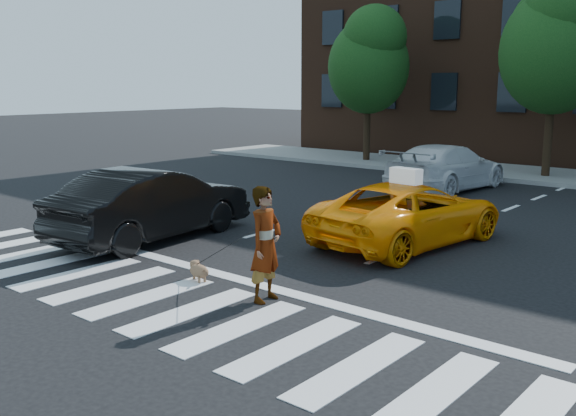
{
  "coord_description": "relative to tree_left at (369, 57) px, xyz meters",
  "views": [
    {
      "loc": [
        7.95,
        -6.02,
        3.33
      ],
      "look_at": [
        0.56,
        2.8,
        1.1
      ],
      "focal_mm": 40.0,
      "sensor_mm": 36.0,
      "label": 1
    }
  ],
  "objects": [
    {
      "name": "ground",
      "position": [
        6.97,
        -17.0,
        -4.44
      ],
      "size": [
        120.0,
        120.0,
        0.0
      ],
      "primitive_type": "plane",
      "color": "black",
      "rests_on": "ground"
    },
    {
      "name": "crosswalk",
      "position": [
        6.97,
        -17.0,
        -4.43
      ],
      "size": [
        13.0,
        2.4,
        0.01
      ],
      "primitive_type": "cube",
      "color": "silver",
      "rests_on": "ground"
    },
    {
      "name": "tree_left",
      "position": [
        0.0,
        0.0,
        0.0
      ],
      "size": [
        3.39,
        3.38,
        6.5
      ],
      "color": "black",
      "rests_on": "ground"
    },
    {
      "name": "white_suv",
      "position": [
        5.8,
        -4.33,
        -3.71
      ],
      "size": [
        2.29,
        5.14,
        1.46
      ],
      "primitive_type": "imported",
      "rotation": [
        0.0,
        0.0,
        3.09
      ],
      "color": "silver",
      "rests_on": "ground"
    },
    {
      "name": "stop_line",
      "position": [
        6.97,
        -15.4,
        -4.43
      ],
      "size": [
        12.0,
        0.3,
        0.01
      ],
      "primitive_type": "cube",
      "color": "silver",
      "rests_on": "ground"
    },
    {
      "name": "tree_mid",
      "position": [
        7.5,
        -0.0,
        0.41
      ],
      "size": [
        3.69,
        3.69,
        7.1
      ],
      "color": "black",
      "rests_on": "ground"
    },
    {
      "name": "woman",
      "position": [
        8.5,
        -15.9,
        -3.54
      ],
      "size": [
        0.5,
        0.7,
        1.81
      ],
      "primitive_type": "imported",
      "rotation": [
        0.0,
        0.0,
        1.68
      ],
      "color": "#999999",
      "rests_on": "ground"
    },
    {
      "name": "black_sedan",
      "position": [
        3.92,
        -14.46,
        -3.66
      ],
      "size": [
        2.09,
        4.87,
        1.56
      ],
      "primitive_type": "imported",
      "rotation": [
        0.0,
        0.0,
        3.24
      ],
      "color": "black",
      "rests_on": "ground"
    },
    {
      "name": "sidewalk_far",
      "position": [
        6.97,
        0.5,
        -4.37
      ],
      "size": [
        30.0,
        4.0,
        0.15
      ],
      "primitive_type": "cube",
      "color": "slate",
      "rests_on": "ground"
    },
    {
      "name": "taxi_sign",
      "position": [
        8.37,
        -11.41,
        -2.97
      ],
      "size": [
        0.68,
        0.36,
        0.32
      ],
      "primitive_type": "cube",
      "rotation": [
        0.0,
        0.0,
        3.02
      ],
      "color": "white",
      "rests_on": "taxi"
    },
    {
      "name": "taxi",
      "position": [
        8.37,
        -11.21,
        -3.79
      ],
      "size": [
        2.72,
        4.94,
        1.31
      ],
      "primitive_type": "imported",
      "rotation": [
        0.0,
        0.0,
        3.02
      ],
      "color": "#FF8F05",
      "rests_on": "ground"
    },
    {
      "name": "dog",
      "position": [
        6.92,
        -15.88,
        -4.25
      ],
      "size": [
        0.56,
        0.36,
        0.33
      ],
      "rotation": [
        0.0,
        0.0,
        -0.36
      ],
      "color": "#846343",
      "rests_on": "ground"
    }
  ]
}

